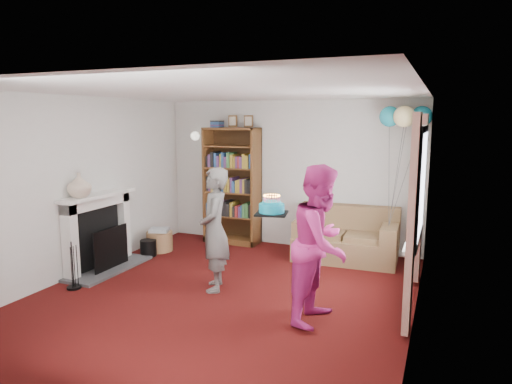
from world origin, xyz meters
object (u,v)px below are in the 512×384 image
at_px(person_magenta, 321,244).
at_px(sofa, 346,239).
at_px(person_striped, 214,230).
at_px(birthday_cake, 272,208).
at_px(bookcase, 233,187).

bearing_deg(person_magenta, sofa, 11.74).
bearing_deg(person_striped, person_magenta, 51.04).
xyz_separation_m(person_striped, birthday_cake, (0.88, -0.27, 0.39)).
xyz_separation_m(person_striped, person_magenta, (1.49, -0.38, 0.07)).
height_order(bookcase, birthday_cake, bookcase).
height_order(person_striped, birthday_cake, person_striped).
height_order(bookcase, person_magenta, bookcase).
distance_m(sofa, person_striped, 2.39).
relative_size(bookcase, person_striped, 1.42).
bearing_deg(person_striped, sofa, 121.26).
relative_size(person_striped, person_magenta, 0.92).
relative_size(person_striped, birthday_cake, 4.55).
bearing_deg(bookcase, birthday_cake, -55.86).
height_order(bookcase, person_striped, bookcase).
distance_m(bookcase, person_striped, 2.32).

